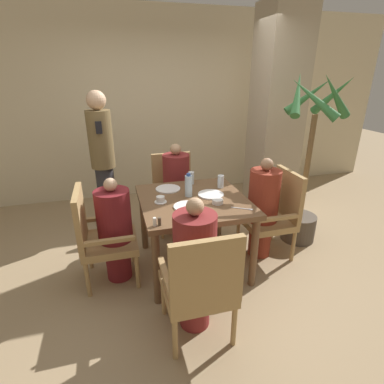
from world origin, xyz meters
TOP-DOWN VIEW (x-y plane):
  - ground_plane at (0.00, 0.00)m, footprint 16.00×16.00m
  - wall_back at (0.00, 2.20)m, footprint 8.00×0.06m
  - pillar_stone at (1.46, 1.10)m, footprint 0.57×0.57m
  - dining_table at (0.00, 0.00)m, footprint 1.03×1.04m
  - chair_left_side at (-0.91, 0.00)m, footprint 0.51×0.51m
  - diner_in_left_chair at (-0.76, 0.00)m, footprint 0.32×0.32m
  - chair_far_side at (0.00, 0.92)m, footprint 0.51×0.51m
  - diner_in_far_chair at (-0.00, 0.77)m, footprint 0.32×0.32m
  - chair_right_side at (0.91, 0.00)m, footprint 0.51×0.51m
  - diner_in_right_chair at (0.76, 0.00)m, footprint 0.32×0.32m
  - chair_near_corner at (-0.21, -0.92)m, footprint 0.51×0.51m
  - diner_in_near_chair at (-0.21, -0.77)m, footprint 0.32×0.32m
  - standing_host at (-0.84, 1.15)m, footprint 0.29×0.33m
  - potted_palm at (1.37, 0.17)m, footprint 0.68×0.71m
  - plate_main_left at (-0.19, 0.31)m, footprint 0.26×0.26m
  - plate_main_right at (-0.10, -0.17)m, footprint 0.26×0.26m
  - plate_dessert_center at (0.19, 0.05)m, footprint 0.26×0.26m
  - teacup_with_saucer at (-0.32, -0.00)m, footprint 0.12×0.12m
  - bowl_small at (0.19, -0.17)m, footprint 0.10×0.10m
  - water_bottle at (-0.03, 0.08)m, footprint 0.07×0.07m
  - glass_tall_near at (0.09, 0.41)m, footprint 0.06×0.06m
  - glass_tall_mid at (0.36, 0.22)m, footprint 0.06×0.06m
  - salt_shaker at (-0.45, -0.45)m, footprint 0.03×0.03m
  - pepper_shaker at (-0.41, -0.45)m, footprint 0.03×0.03m
  - fork_beside_plate at (0.38, -0.35)m, footprint 0.18×0.11m

SIDE VIEW (x-z plane):
  - ground_plane at x=0.00m, z-range 0.00..0.00m
  - chair_left_side at x=-0.91m, z-range 0.02..0.97m
  - chair_far_side at x=0.00m, z-range 0.02..0.97m
  - chair_right_side at x=0.91m, z-range 0.02..0.97m
  - chair_near_corner at x=-0.21m, z-range 0.02..0.97m
  - diner_in_left_chair at x=-0.76m, z-range 0.01..1.05m
  - diner_in_near_chair at x=-0.21m, z-range 0.01..1.12m
  - diner_in_right_chair at x=0.76m, z-range 0.01..1.12m
  - diner_in_far_chair at x=0.00m, z-range 0.01..1.14m
  - dining_table at x=0.00m, z-range 0.28..1.03m
  - potted_palm at x=1.37m, z-range -0.24..1.69m
  - fork_beside_plate at x=0.38m, z-range 0.76..0.76m
  - plate_main_left at x=-0.19m, z-range 0.76..0.77m
  - plate_main_right at x=-0.10m, z-range 0.76..0.77m
  - plate_dessert_center at x=0.19m, z-range 0.76..0.77m
  - bowl_small at x=0.19m, z-range 0.76..0.80m
  - teacup_with_saucer at x=-0.32m, z-range 0.75..0.81m
  - pepper_shaker at x=-0.41m, z-range 0.76..0.83m
  - salt_shaker at x=-0.45m, z-range 0.76..0.83m
  - glass_tall_near at x=0.09m, z-range 0.76..0.89m
  - glass_tall_mid at x=0.36m, z-range 0.76..0.89m
  - water_bottle at x=-0.03m, z-range 0.75..0.98m
  - standing_host at x=-0.84m, z-range 0.06..1.78m
  - pillar_stone at x=1.46m, z-range 0.00..2.70m
  - wall_back at x=0.00m, z-range 0.00..2.80m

